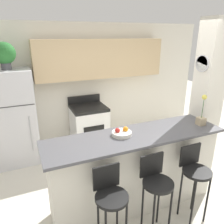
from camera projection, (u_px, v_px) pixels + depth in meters
ground_plane at (133, 203)px, 3.17m from camera, size 14.00×14.00×0.00m
wall_back at (92, 74)px, 4.60m from camera, size 5.60×0.38×2.55m
pillar_right at (206, 104)px, 3.43m from camera, size 0.38×0.32×2.55m
counter_bar at (135, 170)px, 2.99m from camera, size 2.39×0.65×1.09m
refrigerator at (15, 118)px, 3.97m from camera, size 0.75×0.66×1.75m
stove_range at (89, 127)px, 4.64m from camera, size 0.71×0.66×1.07m
bar_stool_left at (110, 198)px, 2.30m from camera, size 0.36×0.36×1.02m
bar_stool_mid at (156, 184)px, 2.51m from camera, size 0.36×0.36×1.02m
bar_stool_right at (194, 172)px, 2.72m from camera, size 0.36×0.36×1.02m
potted_plant_on_fridge at (4, 54)px, 3.59m from camera, size 0.36×0.36×0.45m
orchid_vase at (202, 116)px, 3.07m from camera, size 0.10×0.10×0.44m
fruit_bowl at (122, 133)px, 2.78m from camera, size 0.25×0.25×0.11m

